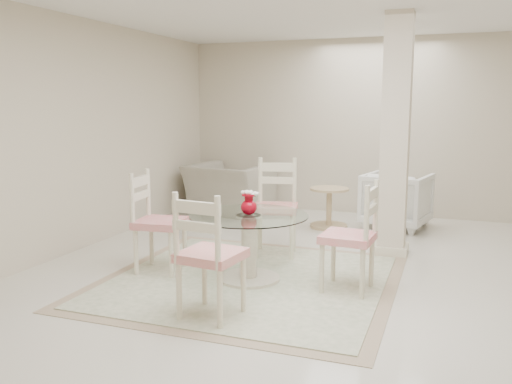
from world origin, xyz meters
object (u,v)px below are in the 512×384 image
(armchair_white, at_px, (397,200))
(dining_chair_west, at_px, (153,214))
(dining_table, at_px, (249,248))
(red_vase, at_px, (249,203))
(side_table, at_px, (329,209))
(column, at_px, (395,136))
(dining_chair_east, at_px, (356,229))
(dining_chair_north, at_px, (276,199))
(recliner_taupe, at_px, (230,189))
(dining_chair_south, at_px, (206,247))

(armchair_white, bearing_deg, dining_chair_west, 66.08)
(dining_chair_west, bearing_deg, dining_table, -94.10)
(red_vase, relative_size, side_table, 0.42)
(column, height_order, red_vase, column)
(dining_chair_east, distance_m, dining_chair_north, 1.47)
(dining_chair_east, height_order, recliner_taupe, dining_chair_east)
(dining_chair_north, height_order, dining_chair_south, dining_chair_north)
(dining_table, height_order, dining_chair_west, dining_chair_west)
(dining_table, distance_m, dining_chair_south, 1.06)
(red_vase, bearing_deg, recliner_taupe, 116.03)
(dining_table, bearing_deg, column, 51.84)
(red_vase, xyz_separation_m, dining_chair_west, (-1.02, -0.05, -0.17))
(red_vase, distance_m, dining_chair_south, 1.04)
(dining_chair_east, relative_size, dining_chair_south, 0.98)
(dining_chair_east, bearing_deg, column, 177.78)
(side_table, bearing_deg, recliner_taupe, 165.45)
(dining_chair_east, distance_m, dining_chair_west, 2.05)
(dining_chair_north, height_order, recliner_taupe, dining_chair_north)
(recliner_taupe, distance_m, armchair_white, 2.57)
(armchair_white, xyz_separation_m, side_table, (-0.88, -0.33, -0.13))
(column, height_order, dining_chair_north, column)
(dining_chair_east, relative_size, side_table, 2.02)
(dining_chair_west, distance_m, armchair_white, 3.63)
(red_vase, relative_size, dining_chair_north, 0.20)
(red_vase, height_order, side_table, red_vase)
(column, relative_size, armchair_white, 3.17)
(dining_chair_east, bearing_deg, dining_chair_west, -83.48)
(dining_chair_west, bearing_deg, dining_chair_south, -139.58)
(recliner_taupe, relative_size, armchair_white, 1.41)
(dining_table, distance_m, dining_chair_west, 1.06)
(dining_chair_north, bearing_deg, red_vase, -99.79)
(recliner_taupe, bearing_deg, dining_chair_west, 107.06)
(column, relative_size, red_vase, 11.43)
(dining_chair_north, bearing_deg, armchair_white, 44.93)
(red_vase, relative_size, armchair_white, 0.28)
(dining_chair_west, bearing_deg, recliner_taupe, 1.35)
(column, distance_m, side_table, 1.79)
(red_vase, bearing_deg, dining_chair_south, -88.33)
(side_table, bearing_deg, red_vase, -95.08)
(column, bearing_deg, armchair_white, 93.41)
(dining_table, xyz_separation_m, dining_chair_east, (1.02, 0.03, 0.26))
(dining_table, relative_size, side_table, 2.04)
(recliner_taupe, height_order, side_table, recliner_taupe)
(dining_table, relative_size, red_vase, 4.84)
(dining_chair_north, bearing_deg, dining_chair_west, -144.97)
(armchair_white, bearing_deg, dining_table, 81.07)
(dining_chair_east, height_order, dining_chair_west, dining_chair_west)
(dining_chair_south, bearing_deg, dining_chair_east, -126.24)
(column, relative_size, dining_table, 2.36)
(dining_chair_west, bearing_deg, red_vase, -93.95)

